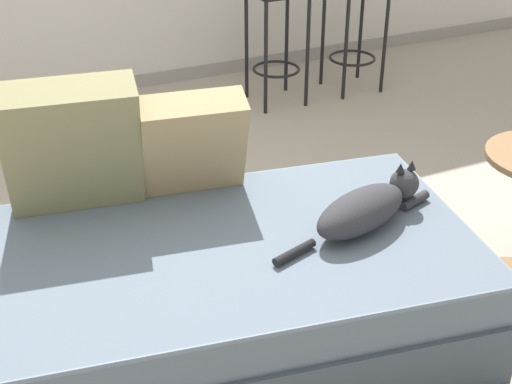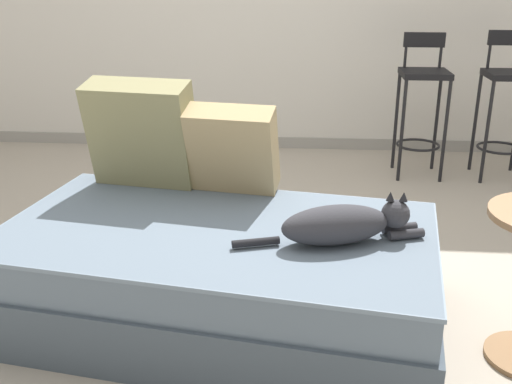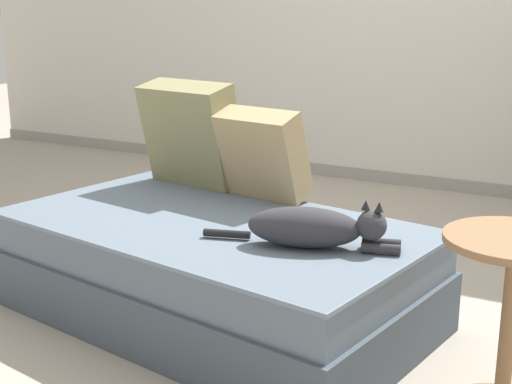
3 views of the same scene
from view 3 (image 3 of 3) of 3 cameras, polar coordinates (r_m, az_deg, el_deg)
name	(u,v)px [view 3 (image 3 of 3)]	position (r m, az deg, el deg)	size (l,w,h in m)	color
ground_plane	(259,284)	(3.41, 0.21, -7.37)	(16.00, 16.00, 0.00)	#A89E8E
wall_back_panel	(413,2)	(5.24, 12.44, 14.60)	(8.00, 0.10, 2.60)	silver
wall_baseboard_trim	(401,179)	(5.34, 11.53, 1.03)	(8.00, 0.02, 0.09)	gray
couch	(213,268)	(3.01, -3.44, -6.09)	(1.90, 1.27, 0.42)	#44505B
throw_pillow_corner	(191,134)	(3.49, -5.21, 4.68)	(0.52, 0.35, 0.51)	#847F56
throw_pillow_middle	(263,154)	(3.21, 0.57, 3.05)	(0.43, 0.32, 0.42)	tan
cat	(313,227)	(2.61, 4.56, -2.84)	(0.73, 0.29, 0.19)	#333338
side_table	(511,302)	(2.37, 19.71, -8.26)	(0.44, 0.44, 0.60)	olive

